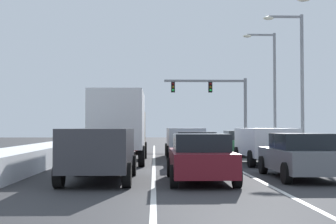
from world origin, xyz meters
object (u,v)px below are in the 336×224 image
sedan_green_right_lane_third (239,143)px  sedan_maroon_center_lane_nearest (200,158)px  suv_silver_center_lane_third (185,140)px  street_lamp_right_far (271,80)px  suv_white_right_lane_second (264,142)px  sedan_navy_center_lane_second (195,149)px  sedan_red_left_lane_third (125,142)px  street_lamp_right_mid (297,71)px  box_truck_left_lane_second (120,124)px  sedan_gray_right_lane_nearest (300,156)px  suv_charcoal_left_lane_nearest (100,149)px  traffic_light_gantry (220,97)px

sedan_green_right_lane_third → sedan_maroon_center_lane_nearest: bearing=-105.1°
suv_silver_center_lane_third → street_lamp_right_far: size_ratio=0.53×
suv_white_right_lane_second → suv_silver_center_lane_third: 6.27m
sedan_navy_center_lane_second → sedan_green_right_lane_third: bearing=65.8°
sedan_green_right_lane_third → suv_silver_center_lane_third: size_ratio=0.92×
sedan_red_left_lane_third → street_lamp_right_mid: street_lamp_right_mid is taller
suv_silver_center_lane_third → box_truck_left_lane_second: 5.36m
sedan_gray_right_lane_nearest → street_lamp_right_mid: (4.47, 14.96, 4.63)m
sedan_green_right_lane_third → suv_charcoal_left_lane_nearest: (-6.87, -13.46, 0.25)m
street_lamp_right_far → street_lamp_right_mid: bearing=-89.8°
box_truck_left_lane_second → traffic_light_gantry: size_ratio=0.95×
street_lamp_right_mid → suv_silver_center_lane_third: bearing=-154.9°
suv_white_right_lane_second → traffic_light_gantry: bearing=87.7°
suv_white_right_lane_second → sedan_navy_center_lane_second: 3.35m
sedan_maroon_center_lane_nearest → sedan_red_left_lane_third: same height
sedan_navy_center_lane_second → box_truck_left_lane_second: (-3.50, 1.86, 1.14)m
box_truck_left_lane_second → street_lamp_right_mid: 13.85m
sedan_gray_right_lane_nearest → street_lamp_right_far: 22.87m
suv_charcoal_left_lane_nearest → sedan_maroon_center_lane_nearest: bearing=-5.0°
sedan_navy_center_lane_second → suv_silver_center_lane_third: suv_silver_center_lane_third is taller
suv_white_right_lane_second → sedan_maroon_center_lane_nearest: bearing=-117.7°
sedan_gray_right_lane_nearest → suv_charcoal_left_lane_nearest: bearing=-174.9°
suv_silver_center_lane_third → traffic_light_gantry: traffic_light_gantry is taller
sedan_navy_center_lane_second → traffic_light_gantry: bearing=79.2°
sedan_navy_center_lane_second → street_lamp_right_far: (7.51, 16.45, 4.72)m
sedan_red_left_lane_third → street_lamp_right_far: (11.28, 6.35, 4.72)m
suv_white_right_lane_second → sedan_red_left_lane_third: 11.83m
sedan_navy_center_lane_second → street_lamp_right_mid: street_lamp_right_mid is taller
suv_charcoal_left_lane_nearest → street_lamp_right_mid: bearing=54.5°
sedan_gray_right_lane_nearest → street_lamp_right_far: size_ratio=0.48×
suv_charcoal_left_lane_nearest → street_lamp_right_mid: 19.59m
suv_white_right_lane_second → suv_silver_center_lane_third: same height
street_lamp_right_mid → street_lamp_right_far: bearing=90.2°
box_truck_left_lane_second → street_lamp_right_far: size_ratio=0.77×
sedan_navy_center_lane_second → street_lamp_right_far: size_ratio=0.48×
sedan_green_right_lane_third → traffic_light_gantry: traffic_light_gantry is taller
suv_silver_center_lane_third → street_lamp_right_mid: size_ratio=0.54×
sedan_gray_right_lane_nearest → sedan_red_left_lane_third: (-6.83, 15.59, 0.00)m
sedan_gray_right_lane_nearest → suv_silver_center_lane_third: suv_silver_center_lane_third is taller
traffic_light_gantry → street_lamp_right_far: street_lamp_right_far is taller
sedan_maroon_center_lane_nearest → suv_silver_center_lane_third: bearing=88.7°
sedan_navy_center_lane_second → suv_charcoal_left_lane_nearest: (-3.54, -6.08, 0.25)m
suv_charcoal_left_lane_nearest → street_lamp_right_mid: (11.08, 15.55, 4.38)m
sedan_navy_center_lane_second → street_lamp_right_far: street_lamp_right_far is taller
sedan_green_right_lane_third → box_truck_left_lane_second: bearing=-141.0°
sedan_green_right_lane_third → box_truck_left_lane_second: size_ratio=0.62×
suv_silver_center_lane_third → street_lamp_right_far: 13.74m
street_lamp_right_mid → sedan_gray_right_lane_nearest: bearing=-106.6°
sedan_green_right_lane_third → street_lamp_right_far: size_ratio=0.48×
sedan_red_left_lane_third → street_lamp_right_far: street_lamp_right_far is taller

